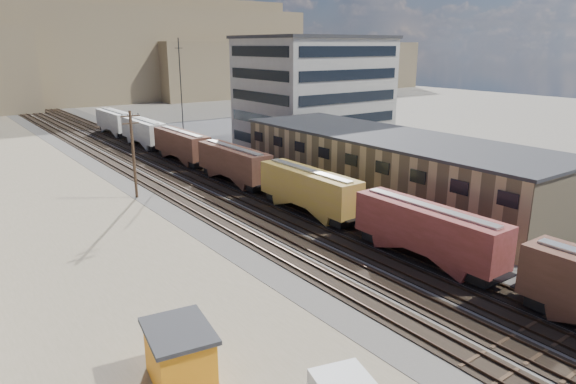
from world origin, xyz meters
TOP-DOWN VIEW (x-y plane):
  - ground at (0.00, 0.00)m, footprint 300.00×300.00m
  - ballast_bed at (0.00, 50.00)m, footprint 18.00×200.00m
  - dirt_yard at (-20.00, 40.00)m, footprint 24.00×180.00m
  - asphalt_lot at (22.00, 35.00)m, footprint 26.00×120.00m
  - rail_tracks at (-0.55, 50.00)m, footprint 11.40×200.00m
  - freight_train at (3.80, 33.31)m, footprint 3.00×119.74m
  - warehouse at (14.98, 25.00)m, footprint 12.40×40.40m
  - office_tower at (27.95, 54.95)m, footprint 22.60×18.60m
  - utility_pole_north at (-8.50, 42.00)m, footprint 2.20×0.32m
  - radio_mast at (6.00, 60.00)m, footprint 1.20×0.16m
  - hills_north at (0.17, 167.92)m, footprint 265.00×80.00m
  - maintenance_shed at (-18.79, 8.01)m, footprint 3.83×4.62m
  - parked_car_blue at (21.00, 38.49)m, footprint 5.32×4.35m
  - parked_car_far at (28.26, 57.83)m, footprint 2.95×4.51m

SIDE VIEW (x-z plane):
  - ground at x=0.00m, z-range 0.00..0.00m
  - dirt_yard at x=-20.00m, z-range 0.00..0.03m
  - asphalt_lot at x=22.00m, z-range 0.00..0.04m
  - ballast_bed at x=0.00m, z-range 0.00..0.06m
  - rail_tracks at x=-0.55m, z-range -0.01..0.23m
  - parked_car_blue at x=21.00m, z-range 0.00..1.35m
  - parked_car_far at x=28.26m, z-range 0.00..1.43m
  - maintenance_shed at x=-18.79m, z-range 0.04..3.08m
  - freight_train at x=3.80m, z-range 0.56..5.02m
  - warehouse at x=14.98m, z-range 0.03..7.28m
  - utility_pole_north at x=-8.50m, z-range 0.30..10.30m
  - radio_mast at x=6.00m, z-range 0.12..18.12m
  - office_tower at x=27.95m, z-range 0.04..18.49m
  - hills_north at x=0.17m, z-range -1.90..30.10m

